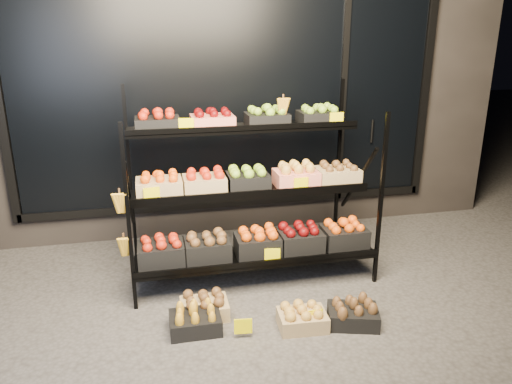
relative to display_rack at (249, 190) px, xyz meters
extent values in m
plane|color=#514F4C|center=(0.01, -0.60, -0.79)|extent=(24.00, 24.00, 0.00)
cube|color=#2D2826|center=(0.01, 2.00, 0.96)|extent=(6.00, 2.00, 3.50)
cube|color=black|center=(0.01, 0.98, 0.76)|extent=(4.20, 0.04, 2.40)
cube|color=black|center=(0.01, 0.96, -0.45)|extent=(4.30, 0.06, 0.08)
cube|color=black|center=(2.16, 0.96, 0.76)|extent=(0.08, 0.06, 2.50)
cube|color=black|center=(1.21, 0.96, 0.76)|extent=(0.06, 0.06, 2.50)
cylinder|color=black|center=(1.56, 0.93, 0.26)|extent=(0.02, 0.02, 0.25)
cube|color=black|center=(-1.01, -0.42, -0.04)|extent=(0.03, 0.03, 1.50)
cube|color=black|center=(1.04, -0.42, -0.04)|extent=(0.03, 0.03, 1.50)
cube|color=black|center=(-1.01, 0.55, 0.04)|extent=(0.03, 0.03, 1.66)
cube|color=black|center=(1.04, 0.55, 0.04)|extent=(0.03, 0.03, 1.66)
cube|color=black|center=(0.01, -0.25, -0.52)|extent=(2.05, 0.42, 0.03)
cube|color=black|center=(0.01, -0.45, -0.49)|extent=(2.05, 0.02, 0.05)
cube|color=black|center=(0.01, 0.05, -0.02)|extent=(2.05, 0.40, 0.03)
cube|color=black|center=(0.01, -0.14, 0.01)|extent=(2.05, 0.02, 0.05)
cube|color=black|center=(0.01, 0.35, 0.48)|extent=(2.05, 0.40, 0.03)
cube|color=black|center=(0.01, 0.16, 0.51)|extent=(2.05, 0.02, 0.05)
cube|color=black|center=(-0.74, 0.35, 0.55)|extent=(0.38, 0.28, 0.11)
ellipsoid|color=red|center=(-0.74, 0.35, 0.63)|extent=(0.32, 0.24, 0.07)
cube|color=tan|center=(-0.26, 0.35, 0.55)|extent=(0.38, 0.28, 0.11)
ellipsoid|color=#5C0608|center=(-0.26, 0.35, 0.63)|extent=(0.32, 0.24, 0.07)
cube|color=black|center=(0.24, 0.35, 0.55)|extent=(0.38, 0.28, 0.11)
ellipsoid|color=#8CBD2F|center=(0.24, 0.35, 0.63)|extent=(0.32, 0.24, 0.07)
cube|color=black|center=(0.74, 0.35, 0.55)|extent=(0.38, 0.28, 0.11)
ellipsoid|color=#8CBD2F|center=(0.74, 0.35, 0.63)|extent=(0.32, 0.24, 0.07)
cube|color=tan|center=(-0.76, 0.05, 0.06)|extent=(0.38, 0.28, 0.14)
ellipsoid|color=#E6550C|center=(-0.76, 0.05, 0.16)|extent=(0.32, 0.24, 0.07)
cube|color=tan|center=(-0.37, 0.05, 0.06)|extent=(0.38, 0.28, 0.14)
ellipsoid|color=red|center=(-0.37, 0.05, 0.16)|extent=(0.32, 0.24, 0.07)
cube|color=black|center=(-0.01, 0.05, 0.06)|extent=(0.38, 0.28, 0.14)
ellipsoid|color=#8CBD2F|center=(-0.01, 0.05, 0.16)|extent=(0.32, 0.24, 0.07)
cube|color=tan|center=(0.44, 0.05, 0.06)|extent=(0.38, 0.28, 0.14)
ellipsoid|color=gold|center=(0.44, 0.05, 0.16)|extent=(0.32, 0.24, 0.07)
cube|color=tan|center=(0.83, 0.05, 0.06)|extent=(0.38, 0.28, 0.14)
ellipsoid|color=brown|center=(0.83, 0.05, 0.16)|extent=(0.32, 0.24, 0.07)
cube|color=black|center=(-0.78, -0.25, -0.42)|extent=(0.38, 0.28, 0.18)
ellipsoid|color=red|center=(-0.78, -0.25, -0.30)|extent=(0.32, 0.24, 0.07)
cube|color=black|center=(-0.41, -0.25, -0.42)|extent=(0.38, 0.28, 0.18)
ellipsoid|color=brown|center=(-0.41, -0.25, -0.30)|extent=(0.32, 0.24, 0.07)
cube|color=black|center=(0.03, -0.25, -0.42)|extent=(0.38, 0.28, 0.18)
ellipsoid|color=#E6550C|center=(0.03, -0.25, -0.30)|extent=(0.32, 0.24, 0.07)
cube|color=black|center=(0.39, -0.25, -0.42)|extent=(0.38, 0.28, 0.18)
ellipsoid|color=#5C0608|center=(0.39, -0.25, -0.30)|extent=(0.32, 0.24, 0.07)
cube|color=black|center=(0.80, -0.25, -0.42)|extent=(0.38, 0.28, 0.18)
ellipsoid|color=#E6550C|center=(0.80, -0.25, -0.30)|extent=(0.32, 0.24, 0.07)
ellipsoid|color=gold|center=(-1.06, -0.40, 0.19)|extent=(0.14, 0.08, 0.22)
ellipsoid|color=gold|center=(-1.06, -0.40, -0.16)|extent=(0.14, 0.08, 0.22)
ellipsoid|color=gold|center=(0.36, 0.25, 0.76)|extent=(0.14, 0.08, 0.22)
cube|color=#FAE900|center=(-0.83, -0.10, 0.05)|extent=(0.13, 0.01, 0.12)
cube|color=#FAE900|center=(0.44, -0.10, 0.05)|extent=(0.13, 0.01, 0.12)
cube|color=#FAE900|center=(0.85, 0.20, 0.55)|extent=(0.13, 0.01, 0.12)
cube|color=#FAE900|center=(-0.50, 0.20, 0.55)|extent=(0.13, 0.01, 0.12)
cube|color=#FAE900|center=(0.11, -0.40, -0.45)|extent=(0.13, 0.01, 0.12)
cube|color=#FAE900|center=(-0.25, -1.00, -0.73)|extent=(0.13, 0.01, 0.12)
cube|color=#FAE900|center=(0.28, -1.00, -0.73)|extent=(0.13, 0.01, 0.12)
cube|color=tan|center=(-0.49, -0.65, -0.73)|extent=(0.37, 0.27, 0.12)
ellipsoid|color=brown|center=(-0.49, -0.65, -0.63)|extent=(0.31, 0.23, 0.07)
cube|color=black|center=(-0.58, -0.83, -0.72)|extent=(0.37, 0.28, 0.13)
ellipsoid|color=gold|center=(-0.58, -0.83, -0.63)|extent=(0.31, 0.23, 0.07)
cube|color=tan|center=(0.20, -0.96, -0.73)|extent=(0.37, 0.28, 0.12)
ellipsoid|color=gold|center=(0.20, -0.96, -0.64)|extent=(0.31, 0.24, 0.07)
cube|color=black|center=(0.59, -1.00, -0.72)|extent=(0.43, 0.37, 0.13)
ellipsoid|color=brown|center=(0.59, -1.00, -0.63)|extent=(0.36, 0.31, 0.07)
camera|label=1|loc=(-0.83, -4.02, 1.36)|focal=35.00mm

